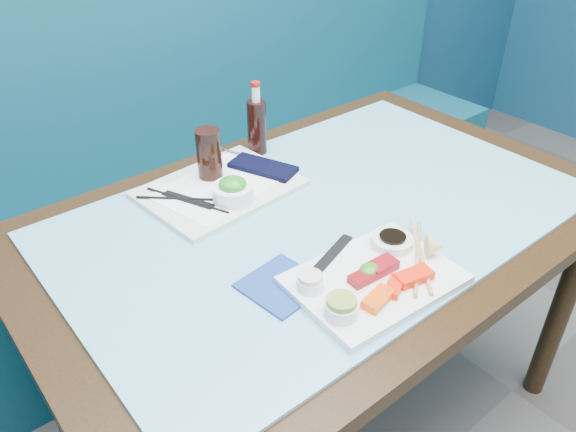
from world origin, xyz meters
TOP-DOWN VIEW (x-y plane):
  - booth_bench at (0.00, 2.29)m, footprint 3.00×0.56m
  - dining_table at (0.00, 1.45)m, footprint 1.40×0.90m
  - glass_top at (0.00, 1.45)m, footprint 1.22×0.76m
  - sashimi_plate at (-0.10, 1.20)m, footprint 0.34×0.25m
  - salmon_left at (-0.15, 1.14)m, footprint 0.07×0.05m
  - salmon_mid at (-0.10, 1.15)m, footprint 0.07×0.05m
  - salmon_right at (-0.05, 1.14)m, footprint 0.08×0.05m
  - tuna_left at (-0.13, 1.20)m, footprint 0.05×0.03m
  - tuna_right at (-0.07, 1.20)m, footprint 0.06×0.04m
  - seaweed_garnish at (-0.10, 1.21)m, footprint 0.04×0.04m
  - ramekin_wasabi at (-0.22, 1.16)m, footprint 0.08×0.08m
  - wasabi_fill at (-0.22, 1.16)m, footprint 0.07×0.07m
  - ramekin_ginger at (-0.22, 1.25)m, footprint 0.06×0.06m
  - ginger_fill at (-0.22, 1.25)m, footprint 0.06×0.06m
  - soy_dish at (0.01, 1.25)m, footprint 0.12×0.12m
  - soy_fill at (0.01, 1.25)m, footprint 0.07×0.07m
  - lemon_wedge at (0.05, 1.17)m, footprint 0.06×0.06m
  - chopstick_sleeve at (-0.11, 1.30)m, footprint 0.14×0.07m
  - wooden_chopstick_a at (0.01, 1.18)m, footprint 0.20×0.16m
  - wooden_chopstick_b at (0.02, 1.18)m, footprint 0.17×0.19m
  - serving_tray at (-0.14, 1.68)m, footprint 0.39×0.31m
  - paper_placemat at (-0.14, 1.68)m, footprint 0.34×0.27m
  - seaweed_bowl at (-0.15, 1.61)m, footprint 0.13×0.13m
  - seaweed_salad at (-0.15, 1.61)m, footprint 0.07×0.07m
  - cola_glass at (-0.13, 1.74)m, footprint 0.07×0.07m
  - navy_pouch at (-0.01, 1.68)m, footprint 0.14×0.19m
  - fork at (-0.01, 1.79)m, footprint 0.04×0.08m
  - black_chopstick_a at (-0.24, 1.67)m, footprint 0.10×0.22m
  - black_chopstick_b at (-0.23, 1.67)m, footprint 0.19×0.18m
  - tray_sleeve at (-0.24, 1.67)m, footprint 0.08×0.14m
  - cola_bottle_body at (0.06, 1.79)m, footprint 0.07×0.07m
  - cola_bottle_neck at (0.06, 1.79)m, footprint 0.03×0.03m
  - cola_bottle_cap at (0.06, 1.79)m, footprint 0.03×0.03m
  - blue_napkin at (-0.25, 1.30)m, footprint 0.16×0.16m

SIDE VIEW (x-z plane):
  - booth_bench at x=0.00m, z-range -0.21..0.96m
  - dining_table at x=0.00m, z-range 0.29..1.04m
  - glass_top at x=0.00m, z-range 0.75..0.76m
  - blue_napkin at x=-0.25m, z-range 0.76..0.76m
  - serving_tray at x=-0.14m, z-range 0.76..0.77m
  - sashimi_plate at x=-0.10m, z-range 0.76..0.77m
  - paper_placemat at x=-0.14m, z-range 0.77..0.77m
  - tray_sleeve at x=-0.24m, z-range 0.77..0.78m
  - black_chopstick_a at x=-0.24m, z-range 0.77..0.78m
  - black_chopstick_b at x=-0.23m, z-range 0.77..0.78m
  - chopstick_sleeve at x=-0.11m, z-range 0.77..0.78m
  - fork at x=-0.01m, z-range 0.77..0.78m
  - navy_pouch at x=-0.01m, z-range 0.77..0.79m
  - wooden_chopstick_b at x=0.02m, z-range 0.77..0.78m
  - wooden_chopstick_a at x=0.01m, z-range 0.77..0.78m
  - salmon_mid at x=-0.10m, z-range 0.77..0.79m
  - tuna_left at x=-0.13m, z-range 0.77..0.79m
  - salmon_left at x=-0.15m, z-range 0.77..0.79m
  - soy_dish at x=0.01m, z-range 0.77..0.79m
  - salmon_right at x=-0.05m, z-range 0.77..0.79m
  - tuna_right at x=-0.07m, z-range 0.77..0.79m
  - ramekin_ginger at x=-0.22m, z-range 0.77..0.80m
  - seaweed_garnish at x=-0.10m, z-range 0.77..0.80m
  - ramekin_wasabi at x=-0.22m, z-range 0.77..0.80m
  - seaweed_bowl at x=-0.15m, z-range 0.77..0.81m
  - soy_fill at x=0.01m, z-range 0.79..0.80m
  - lemon_wedge at x=0.05m, z-range 0.77..0.82m
  - ginger_fill at x=-0.22m, z-range 0.80..0.81m
  - wasabi_fill at x=-0.22m, z-range 0.80..0.81m
  - seaweed_salad at x=-0.15m, z-range 0.80..0.83m
  - cola_bottle_body at x=0.06m, z-range 0.76..0.91m
  - cola_glass at x=-0.13m, z-range 0.77..0.90m
  - cola_bottle_neck at x=0.06m, z-range 0.91..0.95m
  - cola_bottle_cap at x=0.06m, z-range 0.95..0.96m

